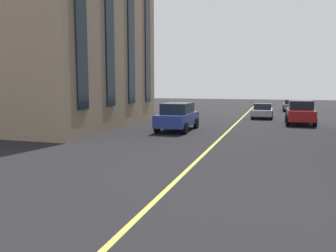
# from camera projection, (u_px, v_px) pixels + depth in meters

# --- Properties ---
(lane_centre_line) EXTENTS (80.00, 0.16, 0.01)m
(lane_centre_line) POSITION_uv_depth(u_px,v_px,m) (219.00, 139.00, 19.17)
(lane_centre_line) COLOR #D8C64C
(lane_centre_line) RESTS_ON ground_plane
(car_grey_near) EXTENTS (4.40, 1.95, 1.37)m
(car_grey_near) POSITION_uv_depth(u_px,v_px,m) (292.00, 105.00, 40.78)
(car_grey_near) COLOR slate
(car_grey_near) RESTS_ON ground_plane
(car_blue_far) EXTENTS (4.70, 2.14, 1.88)m
(car_blue_far) POSITION_uv_depth(u_px,v_px,m) (178.00, 116.00, 22.94)
(car_blue_far) COLOR navy
(car_blue_far) RESTS_ON ground_plane
(car_red_parked_b) EXTENTS (4.70, 2.14, 1.88)m
(car_red_parked_b) POSITION_uv_depth(u_px,v_px,m) (300.00, 112.00, 26.75)
(car_red_parked_b) COLOR #B21E1E
(car_red_parked_b) RESTS_ON ground_plane
(car_silver_parked_a) EXTENTS (3.90, 1.89, 1.40)m
(car_silver_parked_a) POSITION_uv_depth(u_px,v_px,m) (263.00, 111.00, 31.64)
(car_silver_parked_a) COLOR #B7BABF
(car_silver_parked_a) RESTS_ON ground_plane
(building_left_near) EXTENTS (13.75, 9.79, 12.22)m
(building_left_near) POSITION_uv_depth(u_px,v_px,m) (61.00, 44.00, 25.03)
(building_left_near) COLOR gray
(building_left_near) RESTS_ON ground_plane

